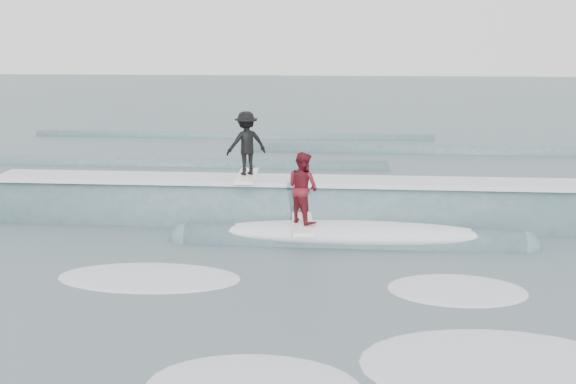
{
  "coord_description": "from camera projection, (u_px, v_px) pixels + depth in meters",
  "views": [
    {
      "loc": [
        1.4,
        -12.61,
        5.42
      ],
      "look_at": [
        0.0,
        5.1,
        1.1
      ],
      "focal_mm": 40.0,
      "sensor_mm": 36.0,
      "label": 1
    }
  ],
  "objects": [
    {
      "name": "ground",
      "position": [
        269.0,
        299.0,
        13.6
      ],
      "size": [
        160.0,
        160.0,
        0.0
      ],
      "primitive_type": "plane",
      "color": "#384A52",
      "rests_on": "ground"
    },
    {
      "name": "surfer_red",
      "position": [
        303.0,
        190.0,
        17.0
      ],
      "size": [
        1.17,
        2.04,
        2.01
      ],
      "color": "white",
      "rests_on": "ground"
    },
    {
      "name": "breaking_wave",
      "position": [
        297.0,
        220.0,
        19.25
      ],
      "size": [
        21.02,
        3.99,
        2.43
      ],
      "color": "#38565F",
      "rests_on": "ground"
    },
    {
      "name": "surfer_black",
      "position": [
        246.0,
        145.0,
        19.08
      ],
      "size": [
        1.41,
        2.02,
        1.99
      ],
      "color": "white",
      "rests_on": "ground"
    },
    {
      "name": "whitewater",
      "position": [
        320.0,
        333.0,
        12.05
      ],
      "size": [
        15.73,
        7.52,
        0.1
      ],
      "color": "silver",
      "rests_on": "ground"
    },
    {
      "name": "far_swells",
      "position": [
        309.0,
        153.0,
        30.7
      ],
      "size": [
        37.74,
        8.65,
        0.8
      ],
      "color": "#38565F",
      "rests_on": "ground"
    }
  ]
}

